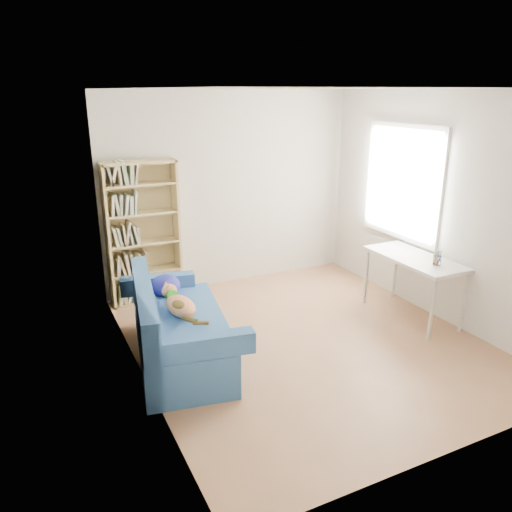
{
  "coord_description": "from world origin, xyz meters",
  "views": [
    {
      "loc": [
        -2.59,
        -4.14,
        2.59
      ],
      "look_at": [
        -0.32,
        0.55,
        0.85
      ],
      "focal_mm": 35.0,
      "sensor_mm": 36.0,
      "label": 1
    }
  ],
  "objects": [
    {
      "name": "sofa",
      "position": [
        -1.36,
        0.24,
        0.33
      ],
      "size": [
        1.11,
        1.87,
        0.86
      ],
      "rotation": [
        0.0,
        0.0,
        -0.17
      ],
      "color": "navy",
      "rests_on": "ground"
    },
    {
      "name": "desk",
      "position": [
        1.45,
        -0.02,
        0.68
      ],
      "size": [
        0.56,
        1.22,
        0.75
      ],
      "color": "white",
      "rests_on": "ground"
    },
    {
      "name": "pen_cup",
      "position": [
        1.48,
        -0.33,
        0.81
      ],
      "size": [
        0.09,
        0.09,
        0.17
      ],
      "color": "white",
      "rests_on": "desk"
    },
    {
      "name": "bookshelf",
      "position": [
        -1.25,
        1.85,
        0.83
      ],
      "size": [
        0.89,
        0.28,
        1.79
      ],
      "color": "tan",
      "rests_on": "ground"
    },
    {
      "name": "room_shell",
      "position": [
        0.1,
        0.03,
        1.64
      ],
      "size": [
        3.54,
        4.04,
        2.62
      ],
      "color": "silver",
      "rests_on": "ground"
    },
    {
      "name": "ground",
      "position": [
        0.0,
        0.0,
        0.0
      ],
      "size": [
        4.0,
        4.0,
        0.0
      ],
      "primitive_type": "plane",
      "color": "#8F6040",
      "rests_on": "ground"
    }
  ]
}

